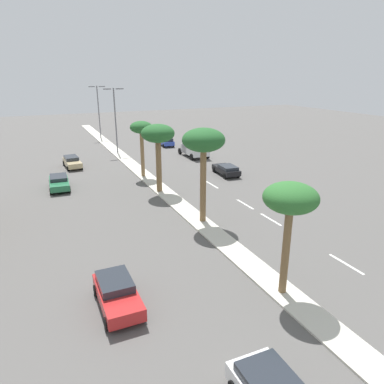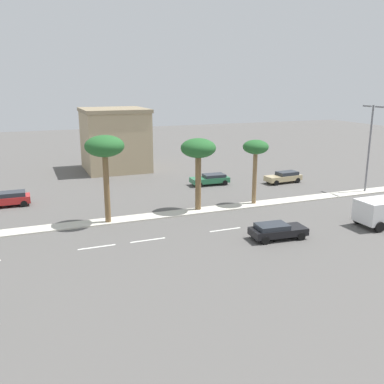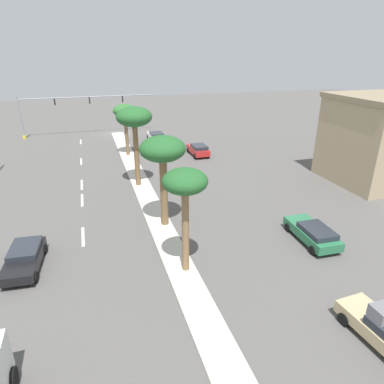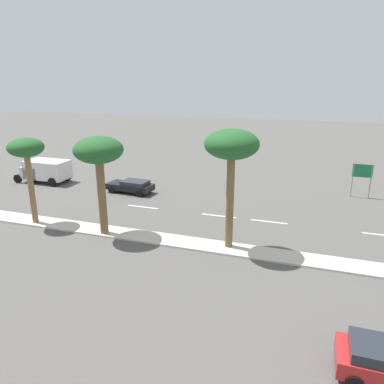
% 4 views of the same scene
% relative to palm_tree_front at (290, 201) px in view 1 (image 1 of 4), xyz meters
% --- Properties ---
extents(ground_plane, '(160.00, 160.00, 0.00)m').
position_rel_palm_tree_front_xyz_m(ground_plane, '(0.07, 20.23, -5.43)').
color(ground_plane, '#565451').
extents(median_curb, '(1.80, 85.58, 0.12)m').
position_rel_palm_tree_front_xyz_m(median_curb, '(0.07, 29.74, -5.37)').
color(median_curb, beige).
rests_on(median_curb, ground).
extents(lane_stripe_trailing, '(0.20, 2.80, 0.01)m').
position_rel_palm_tree_front_xyz_m(lane_stripe_trailing, '(5.74, 0.87, -5.43)').
color(lane_stripe_trailing, silver).
rests_on(lane_stripe_trailing, ground).
extents(lane_stripe_leading, '(0.20, 2.80, 0.01)m').
position_rel_palm_tree_front_xyz_m(lane_stripe_leading, '(5.74, 8.87, -5.43)').
color(lane_stripe_leading, silver).
rests_on(lane_stripe_leading, ground).
extents(lane_stripe_inboard, '(0.20, 2.80, 0.01)m').
position_rel_palm_tree_front_xyz_m(lane_stripe_inboard, '(5.74, 12.82, -5.43)').
color(lane_stripe_inboard, silver).
rests_on(lane_stripe_inboard, ground).
extents(lane_stripe_front, '(0.20, 2.80, 0.01)m').
position_rel_palm_tree_front_xyz_m(lane_stripe_front, '(5.74, 19.52, -5.43)').
color(lane_stripe_front, silver).
rests_on(lane_stripe_front, ground).
extents(palm_tree_front, '(2.85, 2.85, 6.28)m').
position_rel_palm_tree_front_xyz_m(palm_tree_front, '(0.00, 0.00, 0.00)').
color(palm_tree_front, brown).
rests_on(palm_tree_front, median_curb).
extents(palm_tree_outboard, '(3.32, 3.32, 7.57)m').
position_rel_palm_tree_front_xyz_m(palm_tree_outboard, '(0.35, 10.78, 1.10)').
color(palm_tree_outboard, brown).
rests_on(palm_tree_outboard, median_curb).
extents(palm_tree_right, '(3.29, 3.29, 6.81)m').
position_rel_palm_tree_front_xyz_m(palm_tree_right, '(-0.31, 19.55, 0.35)').
color(palm_tree_right, brown).
rests_on(palm_tree_right, median_curb).
extents(palm_tree_mid, '(2.53, 2.53, 6.40)m').
position_rel_palm_tree_front_xyz_m(palm_tree_mid, '(-0.20, 25.59, 0.10)').
color(palm_tree_mid, olive).
rests_on(palm_tree_mid, median_curb).
extents(street_lamp_center, '(2.90, 0.24, 9.47)m').
position_rel_palm_tree_front_xyz_m(street_lamp_center, '(0.02, 39.66, 0.26)').
color(street_lamp_center, slate).
rests_on(street_lamp_center, median_curb).
extents(street_lamp_inboard, '(2.90, 0.24, 9.35)m').
position_rel_palm_tree_front_xyz_m(street_lamp_inboard, '(0.15, 53.85, 0.20)').
color(street_lamp_inboard, slate).
rests_on(street_lamp_inboard, median_curb).
extents(sedan_blue_rear, '(2.03, 4.03, 1.41)m').
position_rel_palm_tree_front_xyz_m(sedan_blue_rear, '(8.78, 42.04, -4.68)').
color(sedan_blue_rear, '#2D47AD').
rests_on(sedan_blue_rear, ground).
extents(sedan_red_outboard, '(1.98, 4.24, 1.43)m').
position_rel_palm_tree_front_xyz_m(sedan_red_outboard, '(-8.57, 2.63, -4.66)').
color(sedan_red_outboard, red).
rests_on(sedan_red_outboard, ground).
extents(sedan_tan_far, '(2.10, 4.67, 1.37)m').
position_rel_palm_tree_front_xyz_m(sedan_tan_far, '(-7.25, 33.78, -4.69)').
color(sedan_tan_far, tan).
rests_on(sedan_tan_far, ground).
extents(sedan_black_near, '(2.27, 4.56, 1.24)m').
position_rel_palm_tree_front_xyz_m(sedan_black_near, '(9.13, 22.34, -4.74)').
color(sedan_black_near, black).
rests_on(sedan_black_near, ground).
extents(sedan_green_mid, '(2.17, 4.65, 1.29)m').
position_rel_palm_tree_front_xyz_m(sedan_green_mid, '(-9.57, 24.99, -4.72)').
color(sedan_green_mid, '#287047').
rests_on(sedan_green_mid, ground).
extents(box_truck, '(2.74, 5.57, 2.34)m').
position_rel_palm_tree_front_xyz_m(box_truck, '(9.72, 32.79, -4.14)').
color(box_truck, silver).
rests_on(box_truck, ground).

